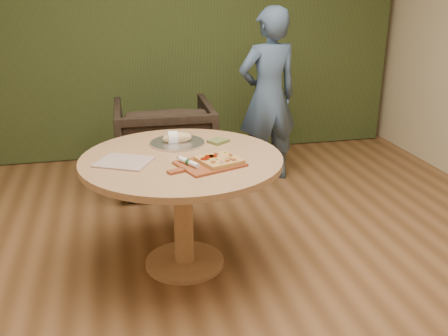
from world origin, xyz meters
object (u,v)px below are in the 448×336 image
cutlery_roll (189,162)px  bread_roll (176,138)px  serving_tray (177,143)px  flatbread_pizza (219,160)px  pedestal_table (182,178)px  armchair (164,140)px  pizza_paddle (208,164)px  person_standing (268,97)px

cutlery_roll → bread_roll: bread_roll is taller
serving_tray → flatbread_pizza: bearing=-67.4°
pedestal_table → serving_tray: serving_tray is taller
cutlery_roll → armchair: size_ratio=0.22×
pizza_paddle → person_standing: bearing=41.0°
pedestal_table → flatbread_pizza: bearing=-43.3°
pedestal_table → cutlery_roll: cutlery_roll is taller
serving_tray → armchair: (0.03, 1.13, -0.33)m
pedestal_table → cutlery_roll: size_ratio=6.68×
cutlery_roll → armchair: (0.03, 1.58, -0.35)m
cutlery_roll → bread_roll: (-0.01, 0.45, 0.01)m
pedestal_table → flatbread_pizza: size_ratio=4.38×
pedestal_table → serving_tray: (0.01, 0.26, 0.15)m
cutlery_roll → pizza_paddle: bearing=-28.5°
bread_roll → person_standing: 1.47m
bread_roll → person_standing: bearing=48.2°
pizza_paddle → person_standing: 1.76m
flatbread_pizza → cutlery_roll: (-0.18, -0.01, 0.00)m
person_standing → serving_tray: bearing=38.8°
pedestal_table → pizza_paddle: pizza_paddle is taller
flatbread_pizza → armchair: bearing=95.5°
pedestal_table → pizza_paddle: size_ratio=2.60×
bread_roll → armchair: armchair is taller
serving_tray → person_standing: size_ratio=0.23×
pedestal_table → serving_tray: 0.30m
person_standing → pizza_paddle: bearing=51.4°
bread_roll → person_standing: size_ratio=0.12×
flatbread_pizza → armchair: size_ratio=0.33×
bread_roll → pizza_paddle: bearing=-74.0°
serving_tray → person_standing: bearing=48.4°
flatbread_pizza → cutlery_roll: size_ratio=1.53×
flatbread_pizza → serving_tray: 0.48m
flatbread_pizza → serving_tray: bearing=112.6°
cutlery_roll → serving_tray: bearing=61.8°
flatbread_pizza → cutlery_roll: flatbread_pizza is taller
pedestal_table → pizza_paddle: 0.27m
cutlery_roll → person_standing: bearing=29.2°
person_standing → armchair: bearing=-11.9°
pizza_paddle → flatbread_pizza: (0.06, 0.01, 0.02)m
flatbread_pizza → person_standing: 1.72m
cutlery_roll → serving_tray: cutlery_roll is taller
armchair → pizza_paddle: bearing=95.1°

